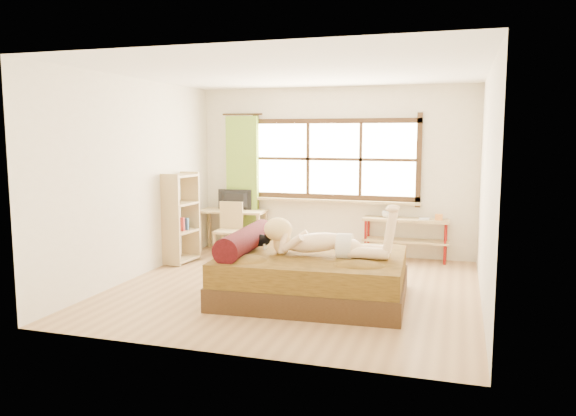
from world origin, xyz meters
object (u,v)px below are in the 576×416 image
(kitten, at_px, (259,239))
(chair, at_px, (229,226))
(bed, at_px, (309,274))
(woman, at_px, (325,228))
(bookshelf, at_px, (180,218))
(pipe_shelf, at_px, (406,230))
(desk, at_px, (233,215))

(kitten, distance_m, chair, 2.18)
(bed, bearing_deg, chair, 130.35)
(woman, relative_size, kitten, 4.67)
(kitten, relative_size, bookshelf, 0.24)
(chair, bearing_deg, kitten, -60.10)
(pipe_shelf, relative_size, bookshelf, 0.97)
(bookshelf, bearing_deg, desk, 73.70)
(bookshelf, bearing_deg, chair, 58.16)
(woman, bearing_deg, pipe_shelf, 70.47)
(bed, xyz_separation_m, desk, (-1.94, 2.30, 0.31))
(woman, height_order, pipe_shelf, woman)
(bed, relative_size, pipe_shelf, 1.71)
(bed, xyz_separation_m, chair, (-1.84, 1.93, 0.19))
(kitten, distance_m, bookshelf, 2.04)
(bookshelf, bearing_deg, kitten, -28.76)
(pipe_shelf, bearing_deg, bed, -109.97)
(bed, height_order, bookshelf, bookshelf)
(bed, relative_size, woman, 1.49)
(woman, height_order, kitten, woman)
(bookshelf, bearing_deg, woman, -21.42)
(desk, distance_m, bookshelf, 1.13)
(chair, bearing_deg, bookshelf, -130.21)
(bed, bearing_deg, woman, -16.29)
(bed, xyz_separation_m, woman, (0.20, -0.05, 0.57))
(woman, distance_m, pipe_shelf, 2.60)
(bed, distance_m, desk, 3.02)
(desk, height_order, chair, chair)
(chair, xyz_separation_m, bookshelf, (-0.51, -0.67, 0.21))
(pipe_shelf, bearing_deg, kitten, -123.56)
(kitten, xyz_separation_m, pipe_shelf, (1.59, 2.32, -0.19))
(desk, distance_m, pipe_shelf, 2.86)
(woman, height_order, desk, woman)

